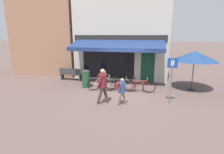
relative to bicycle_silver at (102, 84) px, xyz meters
The scene contains 13 objects.
ground_plane 1.30m from the bicycle_silver, 28.62° to the right, with size 160.00×160.00×0.00m, color brown.
shop_front 4.62m from the bicycle_silver, 82.74° to the left, with size 6.66×4.67×5.74m.
neighbour_building 7.81m from the bicycle_silver, 142.13° to the left, with size 5.24×4.00×7.00m.
bike_rack_rail 1.04m from the bicycle_silver, 15.86° to the left, with size 2.75×0.04×0.57m.
bicycle_silver is the anchor object (origin of this frame).
bicycle_black 0.98m from the bicycle_silver, ahead, with size 1.66×0.64×0.79m.
bicycle_red 2.12m from the bicycle_silver, ahead, with size 1.80×0.52×0.85m.
pedestrian_adult 2.11m from the bicycle_silver, 73.47° to the right, with size 0.57×0.68×1.67m.
pedestrian_child 2.45m from the bicycle_silver, 52.97° to the right, with size 0.51×0.42×1.28m.
litter_bin 1.19m from the bicycle_silver, 163.43° to the left, with size 0.50×0.50×1.12m.
parking_sign 3.98m from the bicycle_silver, 19.35° to the right, with size 0.44×0.07×2.21m.
cafe_parasol 5.48m from the bicycle_silver, 13.75° to the left, with size 2.51×2.51×2.27m.
park_bench 3.29m from the bicycle_silver, 148.61° to the left, with size 1.62×0.51×0.87m.
Camera 1 is at (1.62, -8.81, 3.15)m, focal length 28.00 mm.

